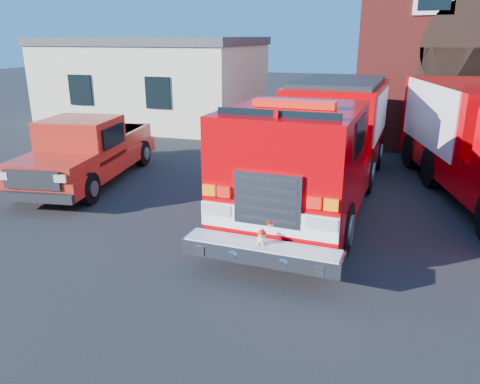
% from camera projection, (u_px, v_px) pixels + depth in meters
% --- Properties ---
extents(ground, '(100.00, 100.00, 0.00)m').
position_uv_depth(ground, '(255.00, 228.00, 11.22)').
color(ground, black).
rests_on(ground, ground).
extents(side_building, '(10.20, 8.20, 4.35)m').
position_uv_depth(side_building, '(158.00, 79.00, 24.84)').
color(side_building, beige).
rests_on(side_building, ground).
extents(fire_engine, '(3.44, 10.35, 3.14)m').
position_uv_depth(fire_engine, '(321.00, 142.00, 12.78)').
color(fire_engine, black).
rests_on(fire_engine, ground).
extents(pickup_truck, '(3.08, 6.49, 2.04)m').
position_uv_depth(pickup_truck, '(87.00, 151.00, 14.60)').
color(pickup_truck, black).
rests_on(pickup_truck, ground).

